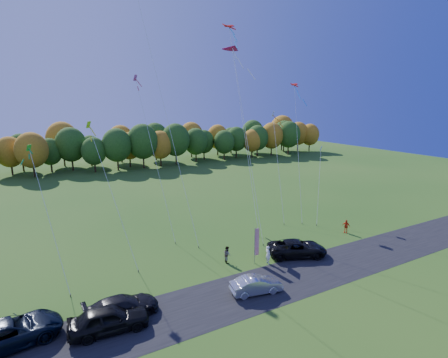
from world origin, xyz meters
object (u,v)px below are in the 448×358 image
silver_sedan (256,285)px  feather_flag (256,242)px  person_east (346,226)px  black_suv (297,248)px

silver_sedan → feather_flag: size_ratio=1.19×
person_east → feather_flag: (-13.54, -1.35, 1.36)m
silver_sedan → person_east: size_ratio=2.67×
silver_sedan → black_suv: bearing=-52.7°
feather_flag → person_east: bearing=5.7°
black_suv → silver_sedan: 8.28m
black_suv → person_east: bearing=-54.0°
black_suv → feather_flag: (-4.44, 0.68, 1.34)m
black_suv → silver_sedan: (-7.41, -3.70, -0.12)m
silver_sedan → person_east: (16.51, 5.73, 0.09)m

